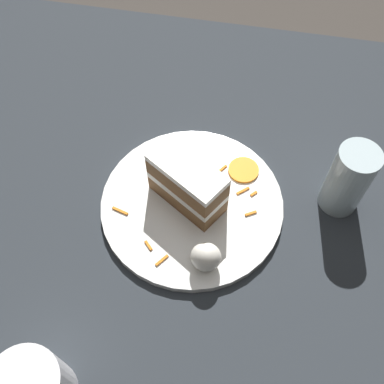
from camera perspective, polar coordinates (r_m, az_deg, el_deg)
ground_plane at (r=0.75m, az=-1.73°, el=-4.23°), size 6.00×6.00×0.00m
dining_table at (r=0.74m, az=-1.75°, el=-3.78°), size 1.22×0.98×0.03m
plate at (r=0.73m, az=-0.00°, el=-1.54°), size 0.30×0.30×0.01m
cake_slice at (r=0.69m, az=-0.60°, el=1.07°), size 0.13×0.11×0.09m
cream_dollop at (r=0.66m, az=1.77°, el=-8.25°), size 0.05×0.04×0.05m
orange_garnish at (r=0.76m, az=6.56°, el=2.80°), size 0.05×0.05×0.00m
carrot_shreds_scatter at (r=0.72m, az=0.56°, el=-1.79°), size 0.23×0.20×0.00m
drinking_glass at (r=0.73m, az=19.02°, el=1.12°), size 0.06×0.06×0.13m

